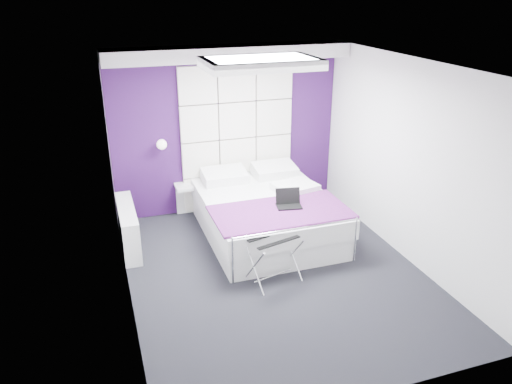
% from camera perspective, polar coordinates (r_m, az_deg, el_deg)
% --- Properties ---
extents(floor, '(4.40, 4.40, 0.00)m').
position_cam_1_polar(floor, '(6.46, 2.21, -9.20)').
color(floor, black).
rests_on(floor, ground).
extents(ceiling, '(4.40, 4.40, 0.00)m').
position_cam_1_polar(ceiling, '(5.54, 2.63, 14.28)').
color(ceiling, white).
rests_on(ceiling, wall_back).
extents(wall_back, '(3.60, 0.00, 3.60)m').
position_cam_1_polar(wall_back, '(7.86, -3.35, 7.10)').
color(wall_back, silver).
rests_on(wall_back, floor).
extents(wall_left, '(0.00, 4.40, 4.40)m').
position_cam_1_polar(wall_left, '(5.53, -15.30, -0.56)').
color(wall_left, silver).
rests_on(wall_left, floor).
extents(wall_right, '(0.00, 4.40, 4.40)m').
position_cam_1_polar(wall_right, '(6.70, 16.97, 3.33)').
color(wall_right, silver).
rests_on(wall_right, floor).
extents(accent_wall, '(3.58, 0.02, 2.58)m').
position_cam_1_polar(accent_wall, '(7.86, -3.33, 7.08)').
color(accent_wall, '#331047').
rests_on(accent_wall, wall_back).
extents(soffit, '(3.58, 0.50, 0.20)m').
position_cam_1_polar(soffit, '(7.39, -3.03, 15.60)').
color(soffit, white).
rests_on(soffit, wall_back).
extents(headboard, '(1.80, 0.08, 2.30)m').
position_cam_1_polar(headboard, '(7.88, -2.15, 6.17)').
color(headboard, white).
rests_on(headboard, wall_back).
extents(skylight, '(1.36, 0.86, 0.12)m').
position_cam_1_polar(skylight, '(6.11, 0.53, 14.61)').
color(skylight, white).
rests_on(skylight, ceiling).
extents(wall_lamp, '(0.15, 0.15, 0.15)m').
position_cam_1_polar(wall_lamp, '(7.56, -10.77, 5.45)').
color(wall_lamp, white).
rests_on(wall_lamp, wall_back).
extents(radiator, '(0.22, 1.20, 0.60)m').
position_cam_1_polar(radiator, '(7.13, -14.41, -3.92)').
color(radiator, white).
rests_on(radiator, floor).
extents(bed, '(1.82, 2.20, 0.77)m').
position_cam_1_polar(bed, '(7.24, 1.18, -2.52)').
color(bed, white).
rests_on(bed, floor).
extents(nightstand, '(0.42, 0.32, 0.05)m').
position_cam_1_polar(nightstand, '(7.81, -7.69, 0.67)').
color(nightstand, white).
rests_on(nightstand, wall_back).
extents(luggage_rack, '(0.59, 0.44, 0.58)m').
position_cam_1_polar(luggage_rack, '(6.16, 2.00, -7.71)').
color(luggage_rack, silver).
rests_on(luggage_rack, floor).
extents(laptop, '(0.33, 0.24, 0.24)m').
position_cam_1_polar(laptop, '(6.77, 3.65, -1.11)').
color(laptop, black).
rests_on(laptop, bed).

